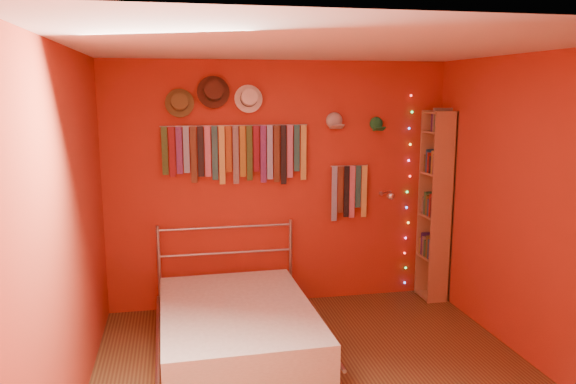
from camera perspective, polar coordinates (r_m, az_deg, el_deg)
ground at (r=4.53m, az=3.54°, el=-18.83°), size 3.50×3.50×0.00m
back_wall at (r=5.74m, az=-0.82°, el=0.74°), size 3.50×0.02×2.50m
right_wall at (r=4.83m, az=24.24°, el=-2.02°), size 0.02×3.50×2.50m
left_wall at (r=4.00m, az=-21.33°, el=-4.21°), size 0.02×3.50×2.50m
ceiling at (r=3.97m, az=3.95°, el=14.57°), size 3.50×3.50×0.02m
tie_rack at (r=5.57m, az=-5.16°, el=4.18°), size 1.45×0.03×0.60m
small_tie_rack at (r=5.87m, az=6.22°, el=0.22°), size 0.40×0.03×0.58m
fedora_olive at (r=5.48m, az=-10.95°, el=8.94°), size 0.27×0.15×0.27m
fedora_brown at (r=5.48m, az=-7.57°, el=10.13°), size 0.31×0.17×0.31m
fedora_white at (r=5.52m, az=-3.99°, el=9.51°), size 0.28×0.15×0.27m
cap_white at (r=5.75m, az=4.72°, el=7.21°), size 0.18×0.22×0.18m
cap_green at (r=5.89m, az=8.96°, el=6.87°), size 0.16×0.20×0.16m
fairy_lights at (r=6.13m, az=12.09°, el=0.01°), size 0.06×0.02×2.06m
reading_lamp at (r=5.82m, az=10.25°, el=-0.35°), size 0.08×0.33×0.10m
bookshelf at (r=6.11m, az=15.05°, el=-1.27°), size 0.25×0.34×2.00m
bed at (r=4.96m, az=-5.19°, el=-13.41°), size 1.40×1.88×0.90m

